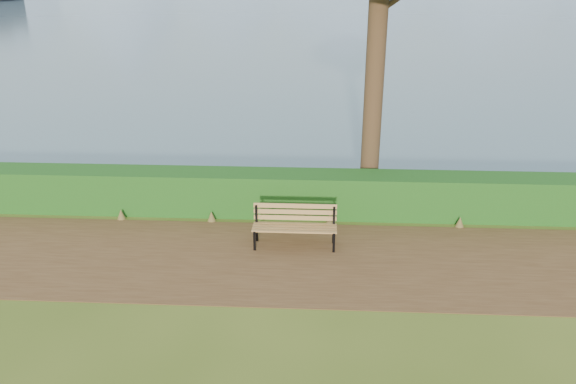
{
  "coord_description": "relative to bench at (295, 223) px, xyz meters",
  "views": [
    {
      "loc": [
        1.27,
        -9.51,
        5.42
      ],
      "look_at": [
        0.7,
        1.2,
        1.1
      ],
      "focal_mm": 35.0,
      "sensor_mm": 36.0,
      "label": 1
    }
  ],
  "objects": [
    {
      "name": "path",
      "position": [
        -0.85,
        -0.69,
        -0.49
      ],
      "size": [
        40.0,
        3.4,
        0.01
      ],
      "primitive_type": "cube",
      "color": "#53341C",
      "rests_on": "ground"
    },
    {
      "name": "hedge",
      "position": [
        -0.85,
        1.61,
        0.0
      ],
      "size": [
        32.0,
        0.85,
        1.0
      ],
      "primitive_type": "cube",
      "color": "#144915",
      "rests_on": "ground"
    },
    {
      "name": "ground",
      "position": [
        -0.85,
        -0.99,
        -0.5
      ],
      "size": [
        140.0,
        140.0,
        0.0
      ],
      "primitive_type": "plane",
      "color": "#425718",
      "rests_on": "ground"
    },
    {
      "name": "bench",
      "position": [
        0.0,
        0.0,
        0.0
      ],
      "size": [
        1.73,
        0.51,
        0.87
      ],
      "rotation": [
        0.0,
        0.0,
        -0.0
      ],
      "color": "black",
      "rests_on": "ground"
    }
  ]
}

